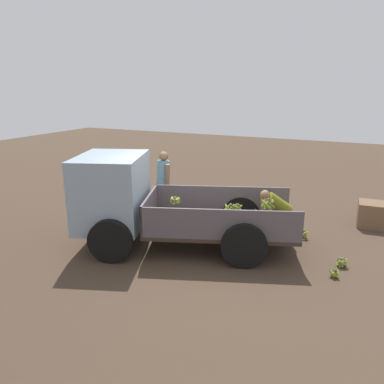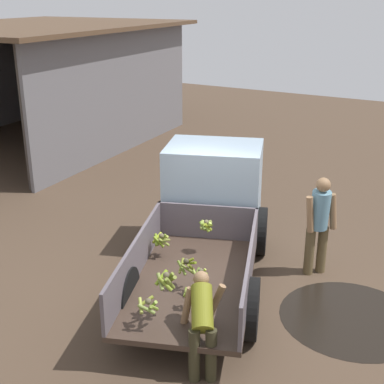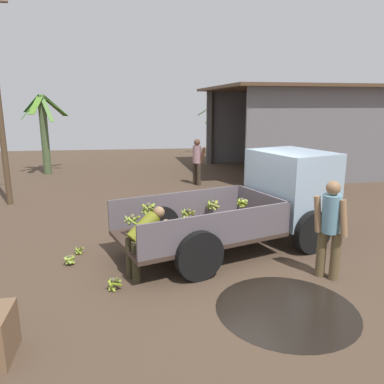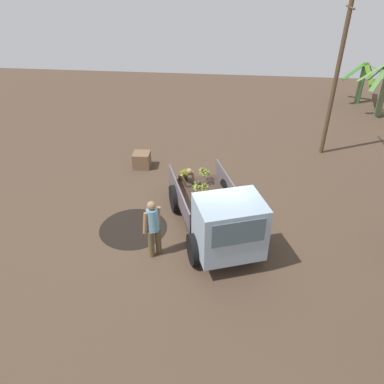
% 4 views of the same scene
% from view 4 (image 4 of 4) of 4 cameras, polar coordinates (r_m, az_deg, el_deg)
% --- Properties ---
extents(ground, '(36.00, 36.00, 0.00)m').
position_cam_4_polar(ground, '(11.75, 1.97, -5.34)').
color(ground, '#493729').
extents(mud_patch_0, '(2.11, 2.11, 0.01)m').
position_cam_4_polar(mud_patch_0, '(11.83, -8.92, -5.46)').
color(mud_patch_0, black).
rests_on(mud_patch_0, ground).
extents(cargo_truck, '(4.88, 3.19, 1.97)m').
position_cam_4_polar(cargo_truck, '(10.33, 4.70, -4.39)').
color(cargo_truck, '#3A2C23').
rests_on(cargo_truck, ground).
extents(utility_pole, '(1.07, 0.17, 6.10)m').
position_cam_4_polar(utility_pole, '(16.13, 21.05, 15.70)').
color(utility_pole, '#4F3C28').
rests_on(utility_pole, ground).
extents(banana_palm_2, '(3.02, 2.92, 2.26)m').
position_cam_4_polar(banana_palm_2, '(23.88, 24.46, 15.09)').
color(banana_palm_2, '#527941').
rests_on(banana_palm_2, ground).
extents(person_foreground_visitor, '(0.53, 0.53, 1.75)m').
position_cam_4_polar(person_foreground_visitor, '(10.24, -5.93, -5.20)').
color(person_foreground_visitor, brown).
rests_on(person_foreground_visitor, ground).
extents(person_worker_loading, '(0.81, 0.69, 1.22)m').
position_cam_4_polar(person_worker_loading, '(12.90, -1.01, 2.30)').
color(person_worker_loading, '#33301E').
rests_on(person_worker_loading, ground).
extents(banana_bunch_on_ground_0, '(0.22, 0.22, 0.20)m').
position_cam_4_polar(banana_bunch_on_ground_0, '(14.37, 2.32, 2.76)').
color(banana_bunch_on_ground_0, brown).
rests_on(banana_bunch_on_ground_0, ground).
extents(banana_bunch_on_ground_1, '(0.25, 0.28, 0.22)m').
position_cam_4_polar(banana_bunch_on_ground_1, '(13.68, -2.63, 1.23)').
color(banana_bunch_on_ground_1, brown).
rests_on(banana_bunch_on_ground_1, ground).
extents(banana_bunch_on_ground_2, '(0.19, 0.18, 0.17)m').
position_cam_4_polar(banana_bunch_on_ground_2, '(14.27, 4.31, 2.42)').
color(banana_bunch_on_ground_2, '#463F2D').
rests_on(banana_bunch_on_ground_2, ground).
extents(wooden_crate_0, '(0.69, 0.69, 0.61)m').
position_cam_4_polar(wooden_crate_0, '(15.08, -7.66, 4.87)').
color(wooden_crate_0, brown).
rests_on(wooden_crate_0, ground).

